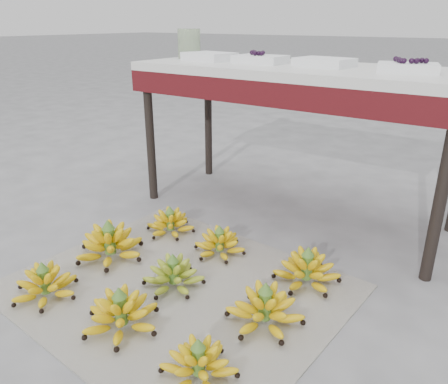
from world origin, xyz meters
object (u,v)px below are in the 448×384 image
Objects in this scene: glass_jar at (189,44)px; bunch_front_right at (199,364)px; bunch_front_center at (121,314)px; bunch_mid_center at (174,275)px; newspaper_mat at (177,288)px; bunch_mid_left at (110,244)px; bunch_back_left at (170,223)px; bunch_back_right at (307,270)px; tray_far_right at (408,67)px; tray_far_left at (209,56)px; bunch_back_center at (220,244)px; tray_right at (324,62)px; bunch_mid_right at (265,309)px; bunch_front_left at (45,285)px; tray_left at (260,59)px; vendor_table at (297,84)px.

bunch_front_right is at bearing -50.26° from glass_jar.
bunch_mid_center is at bearing 96.51° from bunch_front_center.
bunch_mid_center is at bearing 176.75° from newspaper_mat.
bunch_back_left is (0.05, 0.34, -0.01)m from bunch_mid_left.
bunch_back_right is at bearing 21.13° from bunch_mid_center.
bunch_mid_left is 1.10× the size of bunch_mid_center.
tray_far_left is at bearing -179.54° from tray_far_right.
tray_far_left reaches higher than bunch_mid_center.
newspaper_mat is 5.20× the size of bunch_back_left.
bunch_mid_left is 0.50m from bunch_back_center.
tray_far_right reaches higher than bunch_front_right.
bunch_front_center is 0.92× the size of bunch_mid_center.
glass_jar is (-0.85, 0.01, 0.06)m from tray_right.
bunch_front_right is 1.01× the size of tray_far_left.
bunch_mid_left is at bearing -120.95° from tray_right.
newspaper_mat is 1.35m from tray_far_right.
bunch_mid_right is at bearing 65.86° from bunch_front_right.
tray_far_left is (-0.49, 0.91, 0.77)m from bunch_mid_center.
tray_far_right is (0.39, -0.03, 0.00)m from tray_right.
bunch_front_right is at bearing -1.83° from bunch_front_center.
bunch_mid_center is at bearing -61.46° from tray_far_left.
bunch_front_left reaches higher than bunch_mid_center.
bunch_mid_left is (-0.03, 0.35, 0.01)m from bunch_front_left.
tray_far_left reaches higher than tray_right.
tray_far_left is at bearing 114.37° from bunch_mid_right.
bunch_back_left is 1.09m from tray_right.
tray_far_left reaches higher than bunch_mid_left.
bunch_front_center reaches higher than bunch_back_left.
bunch_mid_right is at bearing -99.28° from tray_far_right.
bunch_back_center is at bearing 33.55° from bunch_mid_left.
tray_far_left is 1.08× the size of tray_right.
bunch_back_center is at bearing 72.00° from bunch_front_left.
tray_far_right is at bearing 68.08° from bunch_front_center.
tray_far_right is at bearing 0.46° from tray_far_left.
glass_jar reaches higher than tray_far_left.
tray_far_right is (0.56, 0.91, 0.77)m from bunch_mid_center.
tray_far_right is (0.55, 0.92, 0.82)m from newspaper_mat.
tray_right is at bearing 62.54° from bunch_mid_center.
glass_jar reaches higher than bunch_back_left.
bunch_back_left is (-0.34, 0.35, -0.00)m from bunch_mid_center.
tray_left is at bearing 101.69° from newspaper_mat.
tray_left reaches higher than bunch_back_center.
bunch_front_left is 1.04m from bunch_back_right.
glass_jar is (-0.18, 0.05, 0.06)m from tray_far_left.
tray_right reaches higher than bunch_mid_center.
bunch_back_right is 2.14× the size of glass_jar.
vendor_table reaches higher than newspaper_mat.
bunch_front_left is at bearing -126.41° from tray_far_right.
bunch_mid_left is 0.81m from bunch_mid_right.
bunch_back_center is (0.35, 0.67, -0.00)m from bunch_front_left.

